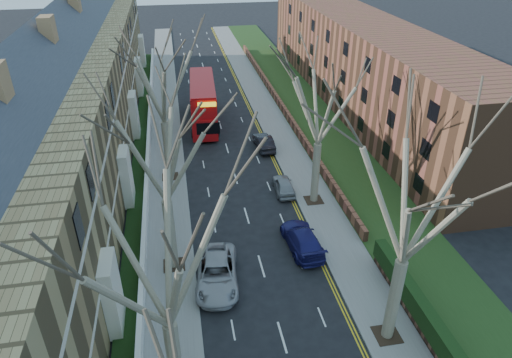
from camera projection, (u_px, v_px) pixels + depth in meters
pavement_left at (166, 128)px, 49.76m from camera, size 3.00×102.00×0.12m
pavement_right at (273, 121)px, 51.64m from camera, size 3.00×102.00×0.12m
terrace_left at (70, 113)px, 39.01m from camera, size 9.70×78.00×13.60m
flats_right at (360, 63)px, 54.37m from camera, size 13.97×54.00×10.00m
front_wall_left at (148, 158)px, 42.41m from camera, size 0.30×78.00×1.00m
grass_verge_right at (311, 117)px, 52.30m from camera, size 6.00×102.00×0.06m
tree_left_mid at (159, 246)px, 16.96m from camera, size 10.50×10.50×14.71m
tree_left_far at (160, 140)px, 25.63m from camera, size 10.15×10.15×14.22m
tree_left_dist at (159, 72)px, 35.68m from camera, size 10.50×10.50×14.71m
tree_right_mid at (417, 189)px, 20.45m from camera, size 10.50×10.50×14.71m
tree_right_far at (322, 93)px, 32.52m from camera, size 10.15×10.15×14.22m
double_decker_bus at (203, 103)px, 49.96m from camera, size 3.33×11.48×4.74m
car_left_far at (217, 273)px, 28.58m from camera, size 3.14×5.82×1.55m
car_right_near at (302, 239)px, 31.64m from camera, size 2.38×5.22×1.48m
car_right_mid at (284, 185)px, 38.13m from camera, size 1.61×3.77×1.27m
car_right_far at (264, 142)px, 45.25m from camera, size 1.67×4.30×1.39m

